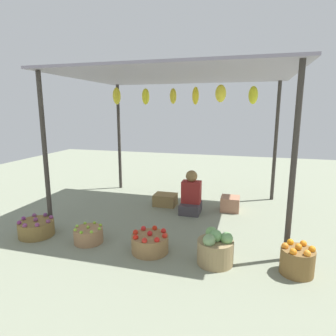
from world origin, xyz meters
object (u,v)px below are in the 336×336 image
object	(u,v)px
vendor_person	(191,197)
basket_purple_onions	(36,228)
basket_red_tomatoes	(150,243)
wooden_crate_stacked_rear	(230,204)
basket_limes	(89,235)
basket_oranges	(297,260)
basket_cabbages	(215,249)
wooden_crate_near_vendor	(165,200)

from	to	relation	value
vendor_person	basket_purple_onions	size ratio (longest dim) A/B	1.53
basket_red_tomatoes	wooden_crate_stacked_rear	xyz separation A→B (m)	(0.91, 1.92, 0.01)
basket_purple_onions	basket_red_tomatoes	xyz separation A→B (m)	(1.80, -0.02, 0.00)
basket_limes	wooden_crate_stacked_rear	bearing A→B (deg)	45.69
basket_purple_onions	basket_limes	bearing A→B (deg)	0.60
basket_limes	basket_oranges	distance (m)	2.72
basket_cabbages	basket_limes	bearing A→B (deg)	177.06
basket_red_tomatoes	basket_oranges	world-z (taller)	basket_oranges
wooden_crate_stacked_rear	basket_cabbages	bearing A→B (deg)	-91.39
basket_oranges	wooden_crate_near_vendor	distance (m)	2.86
basket_cabbages	wooden_crate_near_vendor	world-z (taller)	basket_cabbages
vendor_person	wooden_crate_stacked_rear	distance (m)	0.76
basket_cabbages	basket_oranges	world-z (taller)	basket_cabbages
basket_purple_onions	basket_red_tomatoes	bearing A→B (deg)	-0.60
vendor_person	basket_cabbages	xyz separation A→B (m)	(0.64, -1.69, -0.11)
vendor_person	basket_oranges	xyz separation A→B (m)	(1.56, -1.67, -0.14)
basket_limes	basket_cabbages	xyz separation A→B (m)	(1.79, -0.09, 0.08)
vendor_person	basket_red_tomatoes	world-z (taller)	vendor_person
wooden_crate_stacked_rear	basket_oranges	bearing A→B (deg)	-65.82
wooden_crate_near_vendor	basket_red_tomatoes	bearing A→B (deg)	-79.92
basket_red_tomatoes	basket_limes	bearing A→B (deg)	178.27
basket_red_tomatoes	basket_cabbages	world-z (taller)	basket_cabbages
wooden_crate_stacked_rear	wooden_crate_near_vendor	bearing A→B (deg)	-178.13
vendor_person	basket_red_tomatoes	bearing A→B (deg)	-98.00
basket_limes	basket_red_tomatoes	distance (m)	0.93
wooden_crate_near_vendor	basket_oranges	bearing A→B (deg)	-42.07
basket_purple_onions	basket_oranges	bearing A→B (deg)	-0.98
basket_limes	wooden_crate_near_vendor	bearing A→B (deg)	72.07
wooden_crate_near_vendor	wooden_crate_stacked_rear	size ratio (longest dim) A/B	1.22
basket_red_tomatoes	basket_cabbages	xyz separation A→B (m)	(0.86, -0.06, 0.06)
vendor_person	basket_purple_onions	distance (m)	2.59
basket_oranges	wooden_crate_stacked_rear	world-z (taller)	basket_oranges
basket_purple_onions	basket_cabbages	world-z (taller)	basket_cabbages
basket_red_tomatoes	basket_oranges	size ratio (longest dim) A/B	1.31
wooden_crate_near_vendor	basket_cabbages	bearing A→B (deg)	-58.31
vendor_person	wooden_crate_near_vendor	size ratio (longest dim) A/B	1.83
basket_red_tomatoes	wooden_crate_near_vendor	distance (m)	1.90
basket_oranges	basket_purple_onions	bearing A→B (deg)	179.02
basket_limes	wooden_crate_stacked_rear	size ratio (longest dim) A/B	1.16
vendor_person	basket_oranges	distance (m)	2.29
basket_limes	wooden_crate_stacked_rear	world-z (taller)	wooden_crate_stacked_rear
wooden_crate_stacked_rear	basket_red_tomatoes	bearing A→B (deg)	-115.45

